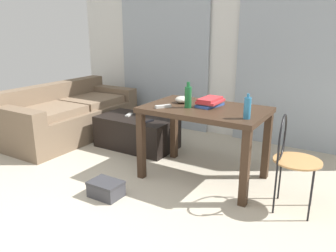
# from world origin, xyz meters

# --- Properties ---
(ground_plane) EXTENTS (7.45, 7.45, 0.00)m
(ground_plane) POSITION_xyz_m (0.00, 1.15, 0.00)
(ground_plane) COLOR #B2A893
(wall_back) EXTENTS (5.04, 0.10, 2.60)m
(wall_back) POSITION_xyz_m (0.00, 3.11, 1.30)
(wall_back) COLOR silver
(wall_back) RESTS_ON ground
(curtains) EXTENTS (3.44, 0.03, 2.38)m
(curtains) POSITION_xyz_m (0.00, 3.02, 1.19)
(curtains) COLOR #99A3AD
(curtains) RESTS_ON ground
(couch) EXTENTS (0.91, 1.93, 0.73)m
(couch) POSITION_xyz_m (-1.82, 1.84, 0.29)
(couch) COLOR brown
(couch) RESTS_ON ground
(coffee_table) EXTENTS (1.00, 0.57, 0.40)m
(coffee_table) POSITION_xyz_m (-0.71, 1.97, 0.20)
(coffee_table) COLOR black
(coffee_table) RESTS_ON ground
(craft_table) EXTENTS (1.20, 0.77, 0.75)m
(craft_table) POSITION_xyz_m (0.43, 1.58, 0.64)
(craft_table) COLOR #382619
(craft_table) RESTS_ON ground
(wire_chair) EXTENTS (0.39, 0.40, 0.83)m
(wire_chair) POSITION_xyz_m (1.30, 1.40, 0.52)
(wire_chair) COLOR #B7844C
(wire_chair) RESTS_ON ground
(bottle_near) EXTENTS (0.06, 0.06, 0.22)m
(bottle_near) POSITION_xyz_m (0.91, 1.39, 0.85)
(bottle_near) COLOR teal
(bottle_near) RESTS_ON craft_table
(bottle_far) EXTENTS (0.07, 0.07, 0.25)m
(bottle_far) POSITION_xyz_m (0.28, 1.49, 0.86)
(bottle_far) COLOR #195B2D
(bottle_far) RESTS_ON craft_table
(bowl) EXTENTS (0.15, 0.15, 0.07)m
(bowl) POSITION_xyz_m (0.13, 1.65, 0.79)
(bowl) COLOR beige
(bowl) RESTS_ON craft_table
(book_stack) EXTENTS (0.21, 0.32, 0.08)m
(book_stack) POSITION_xyz_m (0.44, 1.67, 0.80)
(book_stack) COLOR #33519E
(book_stack) RESTS_ON craft_table
(tv_remote_on_table) EXTENTS (0.12, 0.16, 0.03)m
(tv_remote_on_table) POSITION_xyz_m (0.07, 1.36, 0.77)
(tv_remote_on_table) COLOR #B7B7B2
(tv_remote_on_table) RESTS_ON craft_table
(tv_remote_primary) EXTENTS (0.07, 0.18, 0.02)m
(tv_remote_primary) POSITION_xyz_m (-0.45, 1.85, 0.41)
(tv_remote_primary) COLOR black
(tv_remote_primary) RESTS_ON coffee_table
(tv_remote_secondary) EXTENTS (0.08, 0.15, 0.02)m
(tv_remote_secondary) POSITION_xyz_m (-0.84, 1.97, 0.41)
(tv_remote_secondary) COLOR #B7B7B2
(tv_remote_secondary) RESTS_ON coffee_table
(shoebox) EXTENTS (0.30, 0.22, 0.15)m
(shoebox) POSITION_xyz_m (-0.16, 0.74, 0.08)
(shoebox) COLOR #38383D
(shoebox) RESTS_ON ground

